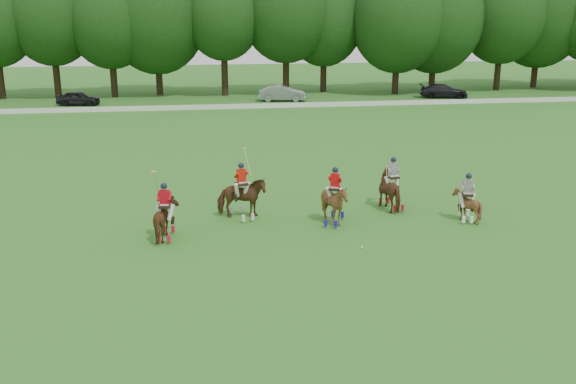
{
  "coord_description": "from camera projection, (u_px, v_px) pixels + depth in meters",
  "views": [
    {
      "loc": [
        -3.93,
        -21.42,
        8.72
      ],
      "look_at": [
        0.03,
        4.2,
        1.4
      ],
      "focal_mm": 40.0,
      "sensor_mm": 36.0,
      "label": 1
    }
  ],
  "objects": [
    {
      "name": "boundary_rail",
      "position": [
        232.0,
        106.0,
        59.4
      ],
      "size": [
        120.0,
        0.1,
        0.44
      ],
      "primitive_type": "cube",
      "color": "white",
      "rests_on": "ground"
    },
    {
      "name": "polo_stripe_a",
      "position": [
        392.0,
        190.0,
        29.11
      ],
      "size": [
        1.37,
        2.21,
        2.43
      ],
      "color": "#462812",
      "rests_on": "ground"
    },
    {
      "name": "polo_red_b",
      "position": [
        242.0,
        198.0,
        27.78
      ],
      "size": [
        2.17,
        2.0,
        3.03
      ],
      "color": "#462812",
      "rests_on": "ground"
    },
    {
      "name": "tree_line",
      "position": [
        226.0,
        16.0,
        66.82
      ],
      "size": [
        117.98,
        14.32,
        14.75
      ],
      "color": "black",
      "rests_on": "ground"
    },
    {
      "name": "car_left",
      "position": [
        78.0,
        98.0,
        61.43
      ],
      "size": [
        4.27,
        2.34,
        1.38
      ],
      "primitive_type": "imported",
      "rotation": [
        0.0,
        0.0,
        1.38
      ],
      "color": "black",
      "rests_on": "ground"
    },
    {
      "name": "polo_red_c",
      "position": [
        335.0,
        203.0,
        27.04
      ],
      "size": [
        2.01,
        2.09,
        2.48
      ],
      "color": "#462812",
      "rests_on": "ground"
    },
    {
      "name": "car_right",
      "position": [
        444.0,
        91.0,
        66.84
      ],
      "size": [
        5.22,
        3.02,
        1.42
      ],
      "primitive_type": "imported",
      "rotation": [
        0.0,
        0.0,
        1.35
      ],
      "color": "black",
      "rests_on": "ground"
    },
    {
      "name": "polo_stripe_b",
      "position": [
        467.0,
        204.0,
        27.5
      ],
      "size": [
        1.38,
        1.48,
        2.11
      ],
      "color": "#462812",
      "rests_on": "ground"
    },
    {
      "name": "polo_ball",
      "position": [
        362.0,
        247.0,
        24.46
      ],
      "size": [
        0.09,
        0.09,
        0.09
      ],
      "primitive_type": "sphere",
      "color": "white",
      "rests_on": "ground"
    },
    {
      "name": "car_mid",
      "position": [
        282.0,
        93.0,
        64.32
      ],
      "size": [
        4.9,
        2.34,
        1.55
      ],
      "primitive_type": "imported",
      "rotation": [
        0.0,
        0.0,
        1.42
      ],
      "color": "gray",
      "rests_on": "ground"
    },
    {
      "name": "ground",
      "position": [
        305.0,
        260.0,
        23.32
      ],
      "size": [
        180.0,
        180.0,
        0.0
      ],
      "primitive_type": "plane",
      "color": "#2D671D",
      "rests_on": "ground"
    },
    {
      "name": "polo_red_a",
      "position": [
        166.0,
        219.0,
        25.26
      ],
      "size": [
        1.2,
        1.97,
        2.84
      ],
      "color": "#462812",
      "rests_on": "ground"
    }
  ]
}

